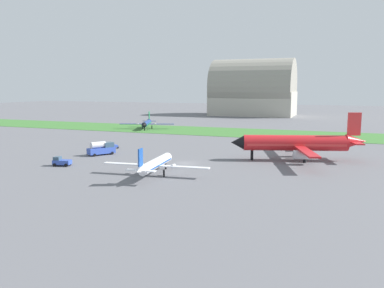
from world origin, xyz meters
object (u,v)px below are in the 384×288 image
Objects in this scene: airplane_foreground_turboprop at (155,164)px; baggage_cart_by_runway at (114,146)px; airplane_midfield_jet at (298,143)px; pushback_tug_near_gate at (61,162)px; fuel_truck_midfield at (102,148)px; airplane_taxiing_turboprop at (147,123)px.

airplane_foreground_turboprop is 35.99m from baggage_cart_by_runway.
airplane_midfield_jet is 51.28m from pushback_tug_near_gate.
airplane_foreground_turboprop is 3.02× the size of fuel_truck_midfield.
pushback_tug_near_gate is (-22.33, 1.12, -1.34)m from airplane_foreground_turboprop.
airplane_midfield_jet reaches higher than airplane_taxiing_turboprop.
airplane_taxiing_turboprop reaches higher than airplane_foreground_turboprop.
airplane_midfield_jet is 1.44× the size of airplane_taxiing_turboprop.
fuel_truck_midfield reaches higher than pushback_tug_near_gate.
airplane_taxiing_turboprop is 73.37m from pushback_tug_near_gate.
pushback_tug_near_gate is 24.77m from baggage_cart_by_runway.
airplane_midfield_jet is at bearing -144.56° from baggage_cart_by_runway.
baggage_cart_by_runway is (-2.89, 10.06, -1.01)m from fuel_truck_midfield.
airplane_foreground_turboprop is 34.03m from airplane_midfield_jet.
fuel_truck_midfield is (0.12, 14.56, 0.67)m from pushback_tug_near_gate.
airplane_foreground_turboprop is 27.19m from fuel_truck_midfield.
airplane_foreground_turboprop is 6.95× the size of baggage_cart_by_runway.
airplane_foreground_turboprop reaches higher than pushback_tug_near_gate.
airplane_taxiing_turboprop is 48.91m from baggage_cart_by_runway.
airplane_foreground_turboprop is at bearing 8.94° from airplane_taxiing_turboprop.
baggage_cart_by_runway is at bearing 38.01° from airplane_foreground_turboprop.
pushback_tug_near_gate is (-45.20, -24.03, -2.97)m from airplane_midfield_jet.
baggage_cart_by_runway is (14.45, -46.70, -1.77)m from airplane_taxiing_turboprop.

